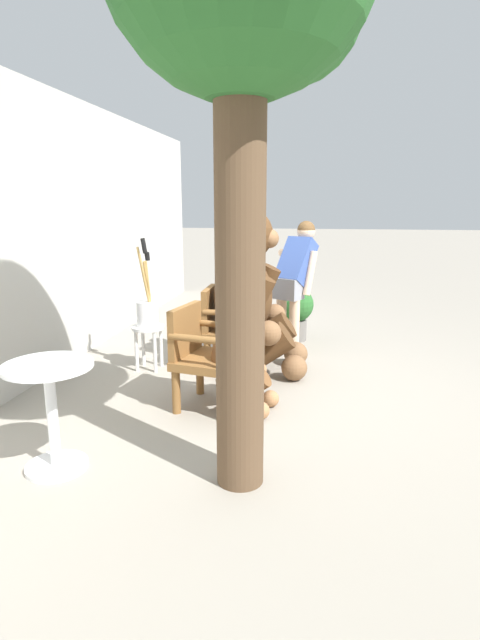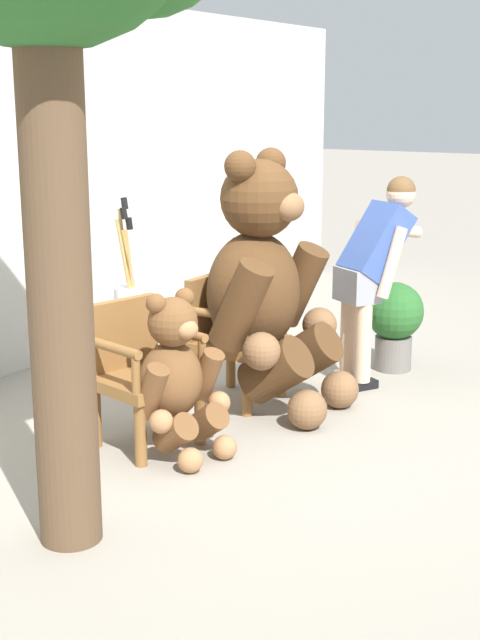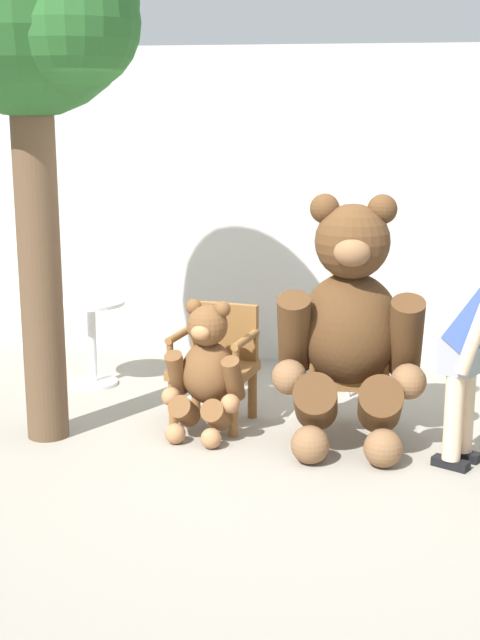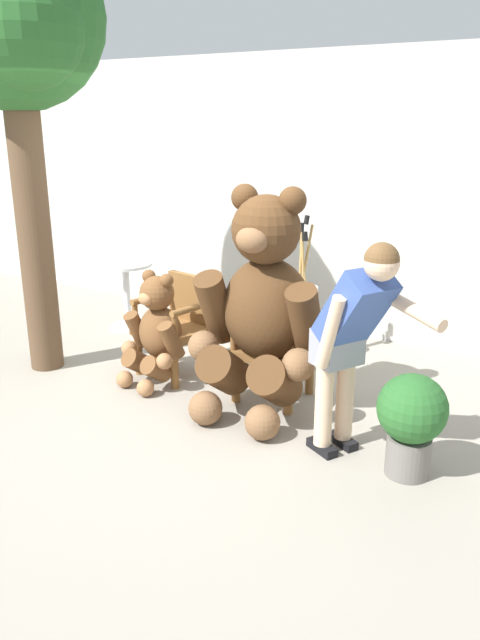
{
  "view_description": "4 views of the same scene",
  "coord_description": "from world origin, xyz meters",
  "views": [
    {
      "loc": [
        -4.39,
        -0.35,
        1.7
      ],
      "look_at": [
        0.32,
        0.43,
        0.57
      ],
      "focal_mm": 28.0,
      "sensor_mm": 36.0,
      "label": 1
    },
    {
      "loc": [
        -4.38,
        -2.67,
        2.01
      ],
      "look_at": [
        0.38,
        0.46,
        0.61
      ],
      "focal_mm": 50.0,
      "sensor_mm": 36.0,
      "label": 2
    },
    {
      "loc": [
        0.63,
        -5.6,
        2.28
      ],
      "look_at": [
        -0.21,
        -0.01,
        0.92
      ],
      "focal_mm": 50.0,
      "sensor_mm": 36.0,
      "label": 3
    },
    {
      "loc": [
        2.58,
        -3.6,
        2.18
      ],
      "look_at": [
        0.22,
        0.48,
        0.64
      ],
      "focal_mm": 35.0,
      "sensor_mm": 36.0,
      "label": 4
    }
  ],
  "objects": [
    {
      "name": "ground_plane",
      "position": [
        0.0,
        0.0,
        0.0
      ],
      "size": [
        60.0,
        60.0,
        0.0
      ],
      "primitive_type": "plane",
      "color": "gray"
    },
    {
      "name": "back_wall",
      "position": [
        0.0,
        2.4,
        1.4
      ],
      "size": [
        10.0,
        0.16,
        2.8
      ],
      "primitive_type": "cube",
      "color": "beige",
      "rests_on": "ground"
    },
    {
      "name": "wooden_chair_left",
      "position": [
        -0.48,
        0.6,
        0.46
      ],
      "size": [
        0.65,
        0.62,
        0.86
      ],
      "color": "brown",
      "rests_on": "ground"
    },
    {
      "name": "wooden_chair_right",
      "position": [
        0.49,
        0.6,
        0.46
      ],
      "size": [
        0.57,
        0.53,
        0.86
      ],
      "color": "brown",
      "rests_on": "ground"
    },
    {
      "name": "teddy_bear_large",
      "position": [
        0.49,
        0.33,
        0.84
      ],
      "size": [
        1.03,
        0.97,
        1.72
      ],
      "color": "#4C3019",
      "rests_on": "ground"
    },
    {
      "name": "teddy_bear_small",
      "position": [
        -0.5,
        0.31,
        0.47
      ],
      "size": [
        0.6,
        0.6,
        0.97
      ],
      "color": "brown",
      "rests_on": "ground"
    },
    {
      "name": "white_stool",
      "position": [
        0.37,
        1.4,
        0.36
      ],
      "size": [
        0.34,
        0.34,
        0.46
      ],
      "color": "white",
      "rests_on": "ground"
    },
    {
      "name": "brush_bucket",
      "position": [
        0.37,
        1.39,
        0.65
      ],
      "size": [
        0.22,
        0.22,
        0.9
      ],
      "color": "white",
      "rests_on": "white_stool"
    },
    {
      "name": "round_side_table",
      "position": [
        -1.66,
        1.32,
        0.45
      ],
      "size": [
        0.56,
        0.56,
        0.72
      ],
      "color": "silver",
      "rests_on": "ground"
    },
    {
      "name": "patio_tree",
      "position": [
        -1.55,
        0.07,
        2.81
      ],
      "size": [
        1.52,
        1.45,
        3.65
      ],
      "color": "brown",
      "rests_on": "ground"
    }
  ]
}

